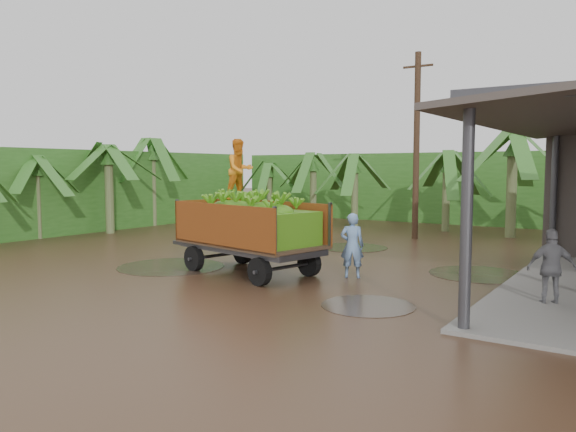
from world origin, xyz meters
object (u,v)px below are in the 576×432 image
Objects in this scene: banana_trailer at (250,226)px; man_grey at (552,268)px; utility_pole at (416,145)px; man_blue at (352,245)px.

banana_trailer is 7.35m from man_grey.
man_grey is at bearing -55.17° from utility_pole.
man_blue is (2.56, 0.97, -0.44)m from banana_trailer.
banana_trailer is at bearing -96.10° from utility_pole.
man_blue is 9.14m from utility_pole.
utility_pole is at bearing 96.28° from banana_trailer.
banana_trailer reaches higher than man_grey.
utility_pole is at bearing -79.08° from man_grey.
man_blue is at bearing -30.03° from man_grey.
banana_trailer is 3.47× the size of man_blue.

